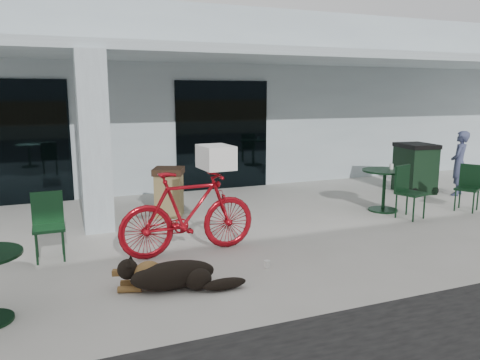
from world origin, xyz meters
name	(u,v)px	position (x,y,z in m)	size (l,w,h in m)	color
ground	(222,261)	(0.00, 0.00, 0.00)	(80.00, 80.00, 0.00)	#BAB7B0
building	(127,98)	(0.00, 8.50, 2.25)	(22.00, 7.00, 4.50)	silver
storefront_glass_left	(1,143)	(-3.20, 4.98, 1.35)	(2.80, 0.06, 2.70)	black
storefront_glass_right	(222,136)	(1.80, 4.98, 1.35)	(2.40, 0.06, 2.70)	black
column	(94,143)	(-1.50, 2.30, 1.56)	(0.50, 0.50, 3.12)	silver
overhang	(161,52)	(0.00, 3.60, 3.21)	(22.00, 2.80, 0.18)	silver
bicycle	(189,213)	(-0.34, 0.51, 0.64)	(0.60, 2.12, 1.27)	maroon
laundry_basket	(216,157)	(0.11, 0.53, 1.45)	(0.60, 0.44, 0.36)	white
dog	(173,273)	(-0.88, -0.70, 0.20)	(1.22, 0.41, 0.41)	black
cup_near_dog	(267,264)	(0.50, -0.48, 0.05)	(0.08, 0.08, 0.10)	white
cafe_chair_near	(49,227)	(-2.30, 1.00, 0.49)	(0.44, 0.48, 0.98)	black
cafe_table_far	(384,190)	(4.10, 1.56, 0.43)	(0.91, 0.91, 0.86)	black
cafe_chair_far_a	(411,193)	(4.19, 0.88, 0.51)	(0.46, 0.51, 1.02)	black
cafe_chair_far_b	(467,188)	(5.69, 0.92, 0.47)	(0.43, 0.47, 0.95)	black
person	(459,163)	(6.72, 2.14, 0.77)	(0.56, 0.37, 1.53)	#3B4264
cup_on_table	(391,167)	(4.28, 1.58, 0.91)	(0.08, 0.08, 0.11)	white
trash_receptacle	(169,192)	(-0.10, 2.80, 0.48)	(0.56, 0.56, 0.96)	olive
wheeled_bin	(415,168)	(6.01, 2.80, 0.60)	(0.74, 0.94, 1.20)	black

